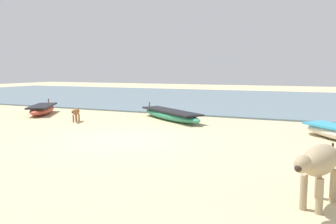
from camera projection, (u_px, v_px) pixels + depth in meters
ground at (123, 140)px, 10.56m from camera, size 80.00×80.00×0.00m
sea_water at (238, 99)px, 25.21m from camera, size 60.00×20.00×0.08m
fishing_boat_0 at (170, 115)px, 14.80m from camera, size 4.01×3.23×0.62m
fishing_boat_3 at (42, 109)px, 16.71m from camera, size 2.33×3.06×0.65m
cow_adult_dun at (319, 163)px, 5.34m from camera, size 0.78×1.49×0.99m
calf_near_brown at (76, 112)px, 14.26m from camera, size 0.49×0.83×0.56m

